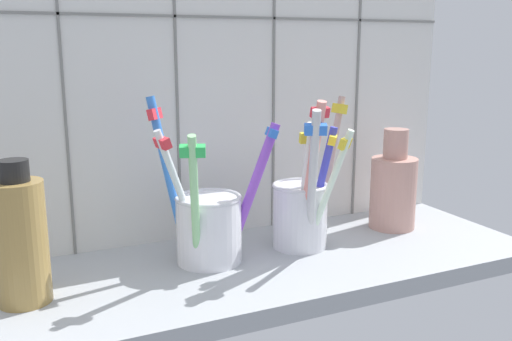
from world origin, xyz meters
TOP-DOWN VIEW (x-y plane):
  - counter_slab at (0.00, 0.00)cm, footprint 64.00×22.00cm
  - tile_wall_back at (0.00, 12.00)cm, footprint 64.00×2.20cm
  - toothbrush_cup_left at (-5.88, 2.25)cm, footprint 14.16×10.66cm
  - toothbrush_cup_right at (5.89, 1.80)cm, footprint 9.47×10.25cm
  - ceramic_vase at (20.48, 3.64)cm, footprint 5.98×5.98cm
  - soap_bottle at (-25.07, 0.47)cm, footprint 4.93×4.93cm

SIDE VIEW (x-z plane):
  - counter_slab at x=0.00cm, z-range 0.00..2.00cm
  - toothbrush_cup_left at x=-5.88cm, z-range -2.62..15.85cm
  - toothbrush_cup_right at x=5.89cm, z-range -1.96..16.14cm
  - ceramic_vase at x=20.48cm, z-range 0.76..13.97cm
  - soap_bottle at x=-25.07cm, z-range 1.34..15.02cm
  - tile_wall_back at x=0.00cm, z-range 0.00..45.00cm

